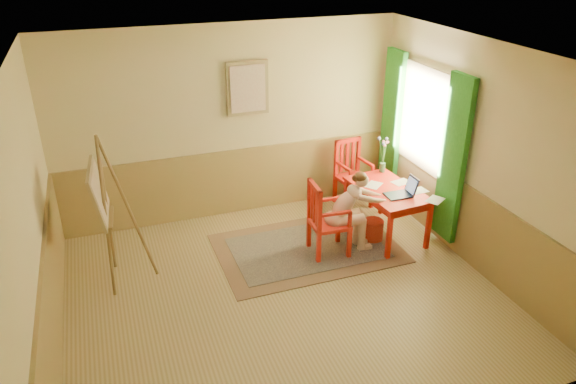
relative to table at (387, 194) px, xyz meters
name	(u,v)px	position (x,y,z in m)	size (l,w,h in m)	color
room	(284,187)	(-1.79, -0.83, 0.77)	(5.04, 4.54, 2.84)	tan
wainscot	(263,226)	(-1.79, -0.04, -0.13)	(5.00, 4.50, 1.00)	tan
window	(421,133)	(0.62, 0.27, 0.71)	(0.12, 2.01, 2.20)	white
wall_portrait	(248,88)	(-1.54, 1.37, 1.27)	(0.60, 0.05, 0.76)	#978353
rug	(307,248)	(-1.16, 0.01, -0.62)	(2.41, 1.61, 0.02)	#8C7251
table	(387,194)	(0.00, 0.00, 0.00)	(0.82, 1.26, 0.72)	red
chair_left	(326,219)	(-0.98, -0.17, -0.12)	(0.50, 0.48, 1.03)	red
chair_back	(352,173)	(-0.02, 1.04, -0.12)	(0.51, 0.53, 1.03)	red
figure	(349,209)	(-0.66, -0.19, -0.01)	(0.84, 0.37, 1.12)	beige
laptop	(403,192)	(0.08, -0.25, 0.14)	(0.40, 0.25, 0.24)	#1E2338
papers	(406,189)	(0.23, -0.12, 0.09)	(0.85, 0.98, 0.00)	white
vase	(383,156)	(0.21, 0.54, 0.33)	(0.20, 0.26, 0.52)	#3F724C
wastebasket	(373,230)	(-0.22, -0.08, -0.48)	(0.28, 0.28, 0.30)	#A73225
easel	(103,199)	(-3.65, 0.14, 0.49)	(0.66, 0.85, 1.90)	brown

